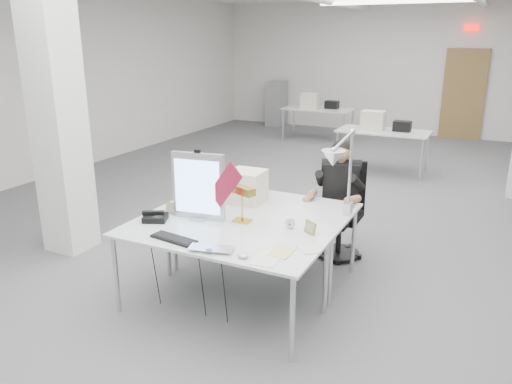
{
  "coord_description": "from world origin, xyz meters",
  "views": [
    {
      "loc": [
        2.03,
        -5.93,
        2.39
      ],
      "look_at": [
        0.11,
        -2.0,
        1.01
      ],
      "focal_mm": 35.0,
      "sensor_mm": 36.0,
      "label": 1
    }
  ],
  "objects_px": {
    "desk_main": "(219,236)",
    "monitor": "(199,186)",
    "bankers_lamp": "(242,206)",
    "desk_phone": "(155,218)",
    "office_chair": "(340,211)",
    "beige_monitor": "(247,186)",
    "architect_lamp": "(342,177)",
    "laptop": "(209,252)",
    "seated_person": "(340,181)"
  },
  "relations": [
    {
      "from": "office_chair",
      "to": "architect_lamp",
      "type": "distance_m",
      "value": 1.16
    },
    {
      "from": "monitor",
      "to": "architect_lamp",
      "type": "bearing_deg",
      "value": 12.48
    },
    {
      "from": "desk_phone",
      "to": "architect_lamp",
      "type": "xyz_separation_m",
      "value": [
        1.55,
        0.68,
        0.41
      ]
    },
    {
      "from": "laptop",
      "to": "beige_monitor",
      "type": "bearing_deg",
      "value": 90.09
    },
    {
      "from": "monitor",
      "to": "beige_monitor",
      "type": "bearing_deg",
      "value": 66.55
    },
    {
      "from": "seated_person",
      "to": "beige_monitor",
      "type": "relative_size",
      "value": 2.66
    },
    {
      "from": "monitor",
      "to": "bankers_lamp",
      "type": "distance_m",
      "value": 0.44
    },
    {
      "from": "monitor",
      "to": "desk_phone",
      "type": "xyz_separation_m",
      "value": [
        -0.34,
        -0.23,
        -0.29
      ]
    },
    {
      "from": "desk_main",
      "to": "desk_phone",
      "type": "distance_m",
      "value": 0.7
    },
    {
      "from": "seated_person",
      "to": "beige_monitor",
      "type": "distance_m",
      "value": 1.03
    },
    {
      "from": "monitor",
      "to": "desk_phone",
      "type": "distance_m",
      "value": 0.5
    },
    {
      "from": "seated_person",
      "to": "laptop",
      "type": "distance_m",
      "value": 2.01
    },
    {
      "from": "architect_lamp",
      "to": "office_chair",
      "type": "bearing_deg",
      "value": 113.5
    },
    {
      "from": "desk_main",
      "to": "seated_person",
      "type": "bearing_deg",
      "value": 69.57
    },
    {
      "from": "desk_main",
      "to": "laptop",
      "type": "height_order",
      "value": "laptop"
    },
    {
      "from": "desk_main",
      "to": "beige_monitor",
      "type": "distance_m",
      "value": 0.93
    },
    {
      "from": "monitor",
      "to": "laptop",
      "type": "xyz_separation_m",
      "value": [
        0.49,
        -0.64,
        -0.3
      ]
    },
    {
      "from": "seated_person",
      "to": "monitor",
      "type": "bearing_deg",
      "value": -141.93
    },
    {
      "from": "monitor",
      "to": "beige_monitor",
      "type": "height_order",
      "value": "monitor"
    },
    {
      "from": "office_chair",
      "to": "desk_phone",
      "type": "distance_m",
      "value": 2.06
    },
    {
      "from": "monitor",
      "to": "desk_phone",
      "type": "bearing_deg",
      "value": -153.87
    },
    {
      "from": "desk_main",
      "to": "seated_person",
      "type": "distance_m",
      "value": 1.69
    },
    {
      "from": "office_chair",
      "to": "monitor",
      "type": "bearing_deg",
      "value": -140.92
    },
    {
      "from": "laptop",
      "to": "bankers_lamp",
      "type": "bearing_deg",
      "value": 83.38
    },
    {
      "from": "desk_phone",
      "to": "beige_monitor",
      "type": "relative_size",
      "value": 0.61
    },
    {
      "from": "monitor",
      "to": "bankers_lamp",
      "type": "relative_size",
      "value": 2.07
    },
    {
      "from": "office_chair",
      "to": "laptop",
      "type": "bearing_deg",
      "value": -119.1
    },
    {
      "from": "desk_main",
      "to": "seated_person",
      "type": "height_order",
      "value": "seated_person"
    },
    {
      "from": "office_chair",
      "to": "seated_person",
      "type": "relative_size",
      "value": 1.17
    },
    {
      "from": "laptop",
      "to": "bankers_lamp",
      "type": "distance_m",
      "value": 0.76
    },
    {
      "from": "office_chair",
      "to": "bankers_lamp",
      "type": "height_order",
      "value": "office_chair"
    },
    {
      "from": "laptop",
      "to": "bankers_lamp",
      "type": "relative_size",
      "value": 1.19
    },
    {
      "from": "desk_main",
      "to": "laptop",
      "type": "relative_size",
      "value": 5.01
    },
    {
      "from": "beige_monitor",
      "to": "bankers_lamp",
      "type": "bearing_deg",
      "value": -69.39
    },
    {
      "from": "desk_main",
      "to": "monitor",
      "type": "relative_size",
      "value": 2.88
    },
    {
      "from": "office_chair",
      "to": "seated_person",
      "type": "bearing_deg",
      "value": -106.15
    },
    {
      "from": "monitor",
      "to": "desk_main",
      "type": "bearing_deg",
      "value": -43.67
    },
    {
      "from": "bankers_lamp",
      "to": "architect_lamp",
      "type": "bearing_deg",
      "value": 45.02
    },
    {
      "from": "laptop",
      "to": "beige_monitor",
      "type": "relative_size",
      "value": 1.04
    },
    {
      "from": "bankers_lamp",
      "to": "desk_phone",
      "type": "bearing_deg",
      "value": -133.86
    },
    {
      "from": "desk_main",
      "to": "laptop",
      "type": "bearing_deg",
      "value": -71.48
    },
    {
      "from": "bankers_lamp",
      "to": "desk_phone",
      "type": "xyz_separation_m",
      "value": [
        -0.73,
        -0.33,
        -0.12
      ]
    },
    {
      "from": "laptop",
      "to": "desk_phone",
      "type": "height_order",
      "value": "desk_phone"
    },
    {
      "from": "seated_person",
      "to": "desk_phone",
      "type": "distance_m",
      "value": 2.01
    },
    {
      "from": "desk_phone",
      "to": "architect_lamp",
      "type": "relative_size",
      "value": 0.24
    },
    {
      "from": "desk_main",
      "to": "monitor",
      "type": "height_order",
      "value": "monitor"
    },
    {
      "from": "monitor",
      "to": "desk_phone",
      "type": "relative_size",
      "value": 2.97
    },
    {
      "from": "desk_main",
      "to": "architect_lamp",
      "type": "xyz_separation_m",
      "value": [
        0.85,
        0.71,
        0.45
      ]
    },
    {
      "from": "seated_person",
      "to": "architect_lamp",
      "type": "distance_m",
      "value": 0.95
    },
    {
      "from": "monitor",
      "to": "office_chair",
      "type": "bearing_deg",
      "value": 47.16
    }
  ]
}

